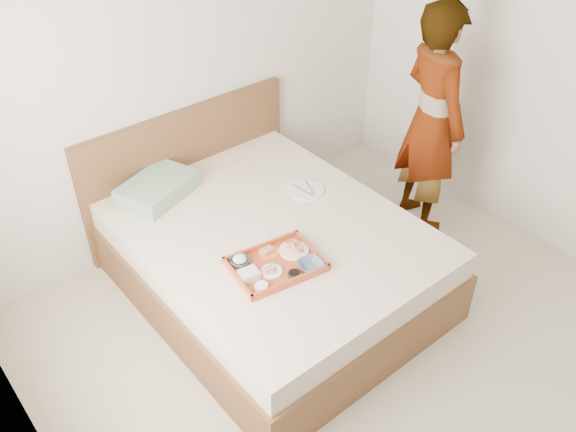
% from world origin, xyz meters
% --- Properties ---
extents(ground, '(3.50, 4.00, 0.01)m').
position_xyz_m(ground, '(0.00, 0.00, 0.00)').
color(ground, beige).
rests_on(ground, ground).
extents(wall_back, '(3.50, 0.01, 2.60)m').
position_xyz_m(wall_back, '(0.00, 2.00, 1.30)').
color(wall_back, silver).
rests_on(wall_back, ground).
extents(wall_left, '(0.01, 4.00, 2.60)m').
position_xyz_m(wall_left, '(-1.75, 0.00, 1.30)').
color(wall_left, silver).
rests_on(wall_left, ground).
extents(bed, '(1.65, 2.00, 0.53)m').
position_xyz_m(bed, '(-0.11, 1.00, 0.27)').
color(bed, brown).
rests_on(bed, ground).
extents(headboard, '(1.65, 0.06, 0.95)m').
position_xyz_m(headboard, '(-0.11, 1.97, 0.47)').
color(headboard, brown).
rests_on(headboard, ground).
extents(pillow, '(0.58, 0.49, 0.12)m').
position_xyz_m(pillow, '(-0.48, 1.75, 0.59)').
color(pillow, gray).
rests_on(pillow, bed).
extents(tray, '(0.56, 0.44, 0.05)m').
position_xyz_m(tray, '(-0.32, 0.69, 0.55)').
color(tray, '#AC5426').
rests_on(tray, bed).
extents(prawn_plate, '(0.20, 0.20, 0.01)m').
position_xyz_m(prawn_plate, '(-0.16, 0.72, 0.55)').
color(prawn_plate, white).
rests_on(prawn_plate, tray).
extents(navy_bowl_big, '(0.16, 0.16, 0.04)m').
position_xyz_m(navy_bowl_big, '(-0.18, 0.55, 0.56)').
color(navy_bowl_big, '#152446').
rests_on(navy_bowl_big, tray).
extents(sauce_dish, '(0.08, 0.08, 0.03)m').
position_xyz_m(sauce_dish, '(-0.30, 0.55, 0.56)').
color(sauce_dish, black).
rests_on(sauce_dish, tray).
extents(meat_plate, '(0.14, 0.14, 0.01)m').
position_xyz_m(meat_plate, '(-0.37, 0.66, 0.55)').
color(meat_plate, white).
rests_on(meat_plate, tray).
extents(bread_plate, '(0.14, 0.14, 0.01)m').
position_xyz_m(bread_plate, '(-0.28, 0.80, 0.55)').
color(bread_plate, orange).
rests_on(bread_plate, tray).
extents(salad_bowl, '(0.13, 0.13, 0.03)m').
position_xyz_m(salad_bowl, '(-0.47, 0.83, 0.56)').
color(salad_bowl, '#152446').
rests_on(salad_bowl, tray).
extents(plastic_tub, '(0.12, 0.10, 0.05)m').
position_xyz_m(plastic_tub, '(-0.50, 0.71, 0.57)').
color(plastic_tub, silver).
rests_on(plastic_tub, tray).
extents(cheese_round, '(0.08, 0.08, 0.03)m').
position_xyz_m(cheese_round, '(-0.50, 0.60, 0.56)').
color(cheese_round, white).
rests_on(cheese_round, tray).
extents(dinner_plate, '(0.29, 0.29, 0.01)m').
position_xyz_m(dinner_plate, '(0.32, 1.17, 0.54)').
color(dinner_plate, white).
rests_on(dinner_plate, bed).
extents(person, '(0.56, 0.71, 1.69)m').
position_xyz_m(person, '(1.25, 0.91, 0.85)').
color(person, white).
rests_on(person, ground).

